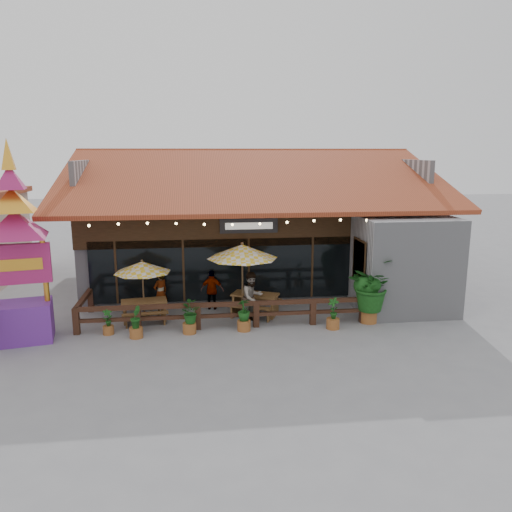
{
  "coord_description": "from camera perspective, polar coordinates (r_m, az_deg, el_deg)",
  "views": [
    {
      "loc": [
        -2.48,
        -16.78,
        5.95
      ],
      "look_at": [
        -0.26,
        1.5,
        2.08
      ],
      "focal_mm": 35.0,
      "sensor_mm": 36.0,
      "label": 1
    }
  ],
  "objects": [
    {
      "name": "patio_railing",
      "position": [
        17.36,
        -5.86,
        -6.11
      ],
      "size": [
        10.0,
        2.6,
        0.92
      ],
      "color": "#422617",
      "rests_on": "ground"
    },
    {
      "name": "umbrella_right",
      "position": [
        18.0,
        -1.58,
        0.49
      ],
      "size": [
        2.63,
        2.63,
        2.76
      ],
      "color": "brown",
      "rests_on": "ground"
    },
    {
      "name": "restaurant_building",
      "position": [
        23.85,
        -0.23,
        2.82
      ],
      "size": [
        15.5,
        14.73,
        6.09
      ],
      "color": "#A7A7AC",
      "rests_on": "ground"
    },
    {
      "name": "diner_c",
      "position": [
        19.17,
        -5.02,
        -3.89
      ],
      "size": [
        0.95,
        0.56,
        1.53
      ],
      "primitive_type": "imported",
      "rotation": [
        0.0,
        0.0,
        2.92
      ],
      "color": "#3C2413",
      "rests_on": "ground"
    },
    {
      "name": "planter_d",
      "position": [
        16.92,
        -1.39,
        -6.82
      ],
      "size": [
        0.54,
        0.54,
        1.11
      ],
      "color": "brown",
      "rests_on": "ground"
    },
    {
      "name": "diner_b",
      "position": [
        17.62,
        -0.44,
        -4.75
      ],
      "size": [
        1.12,
        1.06,
        1.83
      ],
      "primitive_type": "imported",
      "rotation": [
        0.0,
        0.0,
        0.56
      ],
      "color": "#3C2413",
      "rests_on": "ground"
    },
    {
      "name": "diner_a",
      "position": [
        18.86,
        -10.85,
        -4.16
      ],
      "size": [
        0.71,
        0.68,
        1.63
      ],
      "primitive_type": "imported",
      "rotation": [
        0.0,
        0.0,
        3.85
      ],
      "color": "#3C2413",
      "rests_on": "ground"
    },
    {
      "name": "thai_sign_tower",
      "position": [
        17.0,
        -25.83,
        2.76
      ],
      "size": [
        2.97,
        2.97,
        6.83
      ],
      "color": "#692996",
      "rests_on": "ground"
    },
    {
      "name": "planter_a",
      "position": [
        17.34,
        -16.55,
        -7.41
      ],
      "size": [
        0.36,
        0.36,
        0.89
      ],
      "color": "brown",
      "rests_on": "ground"
    },
    {
      "name": "picnic_table_left",
      "position": [
        18.3,
        -12.65,
        -5.72
      ],
      "size": [
        1.77,
        1.58,
        0.76
      ],
      "color": "brown",
      "rests_on": "ground"
    },
    {
      "name": "planter_c",
      "position": [
        16.79,
        -7.65,
        -6.76
      ],
      "size": [
        0.88,
        0.88,
        1.1
      ],
      "color": "brown",
      "rests_on": "ground"
    },
    {
      "name": "umbrella_left",
      "position": [
        18.24,
        -12.88,
        -1.27
      ],
      "size": [
        2.54,
        2.54,
        2.18
      ],
      "color": "brown",
      "rests_on": "ground"
    },
    {
      "name": "planter_e",
      "position": [
        17.32,
        8.81,
        -6.76
      ],
      "size": [
        0.46,
        0.47,
        1.1
      ],
      "color": "brown",
      "rests_on": "ground"
    },
    {
      "name": "picnic_table_right",
      "position": [
        18.5,
        -0.09,
        -5.12
      ],
      "size": [
        2.14,
        2.02,
        0.81
      ],
      "color": "brown",
      "rests_on": "ground"
    },
    {
      "name": "tropical_plant",
      "position": [
        17.95,
        12.89,
        -3.39
      ],
      "size": [
        2.0,
        2.12,
        2.31
      ],
      "color": "brown",
      "rests_on": "ground"
    },
    {
      "name": "planter_b",
      "position": [
        16.78,
        -13.58,
        -7.52
      ],
      "size": [
        0.43,
        0.43,
        1.06
      ],
      "color": "brown",
      "rests_on": "ground"
    },
    {
      "name": "ground",
      "position": [
        17.98,
        1.42,
        -7.47
      ],
      "size": [
        100.0,
        100.0,
        0.0
      ],
      "primitive_type": "plane",
      "color": "gray",
      "rests_on": "ground"
    }
  ]
}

